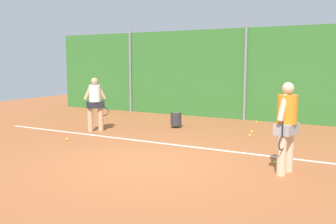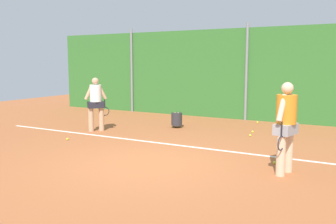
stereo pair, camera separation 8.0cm
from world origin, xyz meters
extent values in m
plane|color=#A85B33|center=(0.00, 2.08, 0.00)|extent=(27.68, 27.68, 0.00)
cube|color=#33702D|center=(0.00, 7.05, 1.70)|extent=(17.67, 0.25, 3.40)
cylinder|color=gray|center=(-5.10, 6.87, 1.78)|extent=(0.10, 0.10, 3.56)
cylinder|color=gray|center=(0.00, 6.87, 1.78)|extent=(0.10, 0.10, 3.56)
cube|color=white|center=(0.00, 1.89, 0.00)|extent=(12.91, 0.10, 0.01)
cylinder|color=beige|center=(2.72, 0.87, 0.39)|extent=(0.17, 0.17, 0.78)
cylinder|color=beige|center=(2.65, 0.53, 0.39)|extent=(0.17, 0.17, 0.78)
cube|color=#99999E|center=(2.69, 0.70, 0.88)|extent=(0.40, 0.57, 0.21)
cylinder|color=orange|center=(2.69, 0.70, 1.26)|extent=(0.38, 0.38, 0.55)
sphere|color=beige|center=(2.69, 0.70, 1.66)|extent=(0.22, 0.22, 0.22)
cylinder|color=beige|center=(2.73, 0.91, 1.30)|extent=(0.15, 0.31, 0.52)
cylinder|color=beige|center=(2.64, 0.49, 1.30)|extent=(0.15, 0.31, 0.52)
cylinder|color=black|center=(2.67, 0.39, 0.93)|extent=(0.03, 0.03, 0.28)
torus|color=#26262B|center=(2.67, 0.39, 0.66)|extent=(0.08, 0.28, 0.28)
cylinder|color=tan|center=(-3.53, 2.32, 0.37)|extent=(0.16, 0.16, 0.73)
cylinder|color=tan|center=(-3.32, 2.57, 0.37)|extent=(0.16, 0.16, 0.73)
cube|color=#23232D|center=(-3.42, 2.45, 0.83)|extent=(0.54, 0.56, 0.20)
cylinder|color=white|center=(-3.42, 2.45, 1.19)|extent=(0.36, 0.36, 0.52)
sphere|color=tan|center=(-3.42, 2.45, 1.57)|extent=(0.21, 0.21, 0.21)
cylinder|color=tan|center=(-3.55, 2.29, 1.23)|extent=(0.23, 0.25, 0.50)
cylinder|color=tan|center=(-3.29, 2.60, 1.23)|extent=(0.23, 0.25, 0.50)
cylinder|color=black|center=(-3.27, 2.70, 0.87)|extent=(0.03, 0.03, 0.28)
torus|color=#26262B|center=(-3.27, 2.70, 0.60)|extent=(0.20, 0.23, 0.28)
cylinder|color=#2D2D33|center=(-1.50, 4.21, 0.29)|extent=(0.36, 0.36, 0.42)
cylinder|color=#2D2D33|center=(-1.37, 4.21, 0.04)|extent=(0.02, 0.02, 0.08)
cylinder|color=#2D2D33|center=(-1.63, 4.21, 0.04)|extent=(0.02, 0.02, 0.08)
cylinder|color=#2D2D33|center=(-1.50, 4.34, 0.04)|extent=(0.02, 0.02, 0.08)
sphere|color=#CCDB33|center=(-1.46, 4.24, 0.48)|extent=(0.07, 0.07, 0.07)
sphere|color=#CCDB33|center=(-1.55, 4.19, 0.48)|extent=(0.07, 0.07, 0.07)
sphere|color=#CCDB33|center=(1.06, 3.94, 0.03)|extent=(0.07, 0.07, 0.07)
sphere|color=#CCDB33|center=(2.37, 1.29, 0.03)|extent=(0.07, 0.07, 0.07)
sphere|color=#CCDB33|center=(-3.23, 0.97, 0.03)|extent=(0.07, 0.07, 0.07)
sphere|color=#CCDB33|center=(0.96, 4.52, 0.03)|extent=(0.07, 0.07, 0.07)
sphere|color=#CCDB33|center=(0.60, 6.40, 0.03)|extent=(0.07, 0.07, 0.07)
camera|label=1|loc=(4.01, -6.50, 2.14)|focal=39.50mm
camera|label=2|loc=(4.08, -6.47, 2.14)|focal=39.50mm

